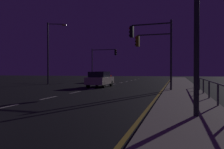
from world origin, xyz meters
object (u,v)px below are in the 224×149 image
at_px(car, 100,79).
at_px(traffic_light_far_left, 103,58).
at_px(traffic_light_far_center, 153,42).
at_px(street_lamp_corner, 51,47).
at_px(car_oncoming, 102,77).
at_px(traffic_light_mid_right, 155,49).

bearing_deg(car, traffic_light_far_left, 106.22).
bearing_deg(traffic_light_far_left, traffic_light_far_center, -62.91).
distance_m(traffic_light_far_left, street_lamp_corner, 14.32).
height_order(car_oncoming, traffic_light_mid_right, traffic_light_mid_right).
bearing_deg(car_oncoming, car, -74.20).
distance_m(traffic_light_mid_right, street_lamp_corner, 14.12).
xyz_separation_m(car_oncoming, traffic_light_mid_right, (8.70, -12.77, 2.77)).
height_order(traffic_light_far_left, street_lamp_corner, street_lamp_corner).
relative_size(car, traffic_light_far_center, 0.79).
distance_m(car_oncoming, traffic_light_far_center, 16.93).
bearing_deg(traffic_light_far_center, traffic_light_far_left, 117.09).
height_order(car_oncoming, traffic_light_far_center, traffic_light_far_center).
bearing_deg(traffic_light_mid_right, street_lamp_corner, 157.43).
height_order(traffic_light_far_left, traffic_light_mid_right, traffic_light_far_left).
bearing_deg(traffic_light_far_left, car_oncoming, -73.13).
bearing_deg(traffic_light_far_left, traffic_light_mid_right, -61.18).
xyz_separation_m(car_oncoming, street_lamp_corner, (-4.31, -7.37, 3.72)).
relative_size(traffic_light_far_center, traffic_light_mid_right, 1.13).
relative_size(car_oncoming, traffic_light_far_left, 0.79).
xyz_separation_m(traffic_light_far_center, street_lamp_corner, (-12.97, 6.81, 0.49)).
bearing_deg(traffic_light_mid_right, car_oncoming, 124.25).
xyz_separation_m(car_oncoming, traffic_light_far_left, (-2.05, 6.76, 3.18)).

